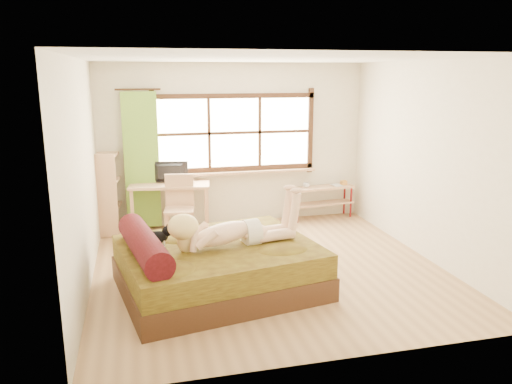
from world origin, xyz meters
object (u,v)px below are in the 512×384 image
object	(u,v)px
bed	(215,266)
kitten	(156,236)
pipe_shelf	(323,195)
desk	(170,190)
bookshelf	(109,192)
chair	(179,203)
woman	(232,218)

from	to	relation	value
bed	kitten	size ratio (longest dim) A/B	7.53
pipe_shelf	desk	bearing A→B (deg)	175.65
bed	bookshelf	distance (m)	2.90
chair	pipe_shelf	size ratio (longest dim) A/B	0.85
kitten	chair	world-z (taller)	chair
bed	chair	bearing A→B (deg)	85.41
kitten	desk	xyz separation A→B (m)	(0.33, 2.34, -0.00)
desk	kitten	bearing A→B (deg)	-89.31
kitten	desk	bearing A→B (deg)	71.31
woman	bookshelf	xyz separation A→B (m)	(-1.49, 2.62, -0.22)
woman	desk	size ratio (longest dim) A/B	1.16
bed	chair	world-z (taller)	chair
chair	pipe_shelf	bearing A→B (deg)	19.43
bookshelf	woman	bearing A→B (deg)	-53.45
bed	pipe_shelf	distance (m)	3.48
bed	chair	xyz separation A→B (m)	(-0.22, 2.09, 0.25)
bed	woman	world-z (taller)	woman
bed	pipe_shelf	world-z (taller)	bed
woman	chair	bearing A→B (deg)	90.69
bookshelf	chair	bearing A→B (deg)	-17.87
bed	bookshelf	world-z (taller)	bookshelf
desk	bed	bearing A→B (deg)	-73.45
desk	bookshelf	size ratio (longest dim) A/B	1.02
bed	woman	size ratio (longest dim) A/B	1.61
woman	kitten	bearing A→B (deg)	159.63
woman	kitten	world-z (taller)	woman
chair	bookshelf	size ratio (longest dim) A/B	0.75
woman	bed	bearing A→B (deg)	158.39
desk	bookshelf	xyz separation A→B (m)	(-0.95, 0.13, -0.02)
kitten	bookshelf	world-z (taller)	bookshelf
kitten	bookshelf	distance (m)	2.54
bed	pipe_shelf	bearing A→B (deg)	37.02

